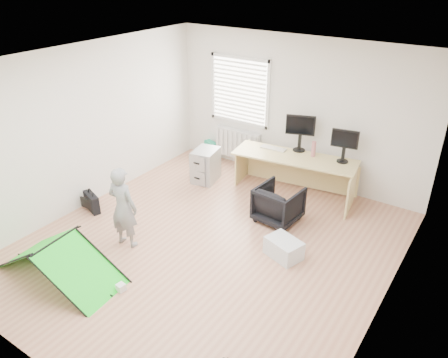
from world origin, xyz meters
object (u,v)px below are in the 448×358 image
Objects in this scene: desk at (293,175)px; monitor_left at (300,138)px; storage_crate at (284,248)px; monitor_right at (344,150)px; thermos at (314,149)px; filing_cabinet at (206,165)px; kite at (59,258)px; office_chair at (278,204)px; laptop_bag at (92,202)px; person at (123,207)px.

monitor_left reaches higher than desk.
desk is 4.33× the size of storage_crate.
monitor_right is 0.52m from thermos.
desk is at bearing 3.49° from filing_cabinet.
monitor_right is 0.25× the size of kite.
office_chair is 1.63× the size of laptop_bag.
storage_crate is at bearing 36.92° from kite.
monitor_left is at bearing 168.08° from monitor_right.
person reaches higher than monitor_right.
monitor_right is at bearing -21.59° from monitor_left.
filing_cabinet is 2.39m from person.
monitor_left is 4.44m from kite.
person reaches higher than laptop_bag.
kite is 3.09m from storage_crate.
thermos is at bearing -36.31° from monitor_left.
monitor_left is 1.03× the size of storage_crate.
person is (-1.62, -3.00, -0.24)m from thermos.
monitor_right is at bearing -109.59° from office_chair.
person reaches higher than thermos.
person reaches higher than office_chair.
desk is at bearing -122.91° from person.
filing_cabinet is at bearing -172.86° from desk.
monitor_right is (0.83, -0.03, -0.03)m from monitor_left.
monitor_left is 0.41× the size of person.
office_chair is 3.14m from laptop_bag.
desk reaches higher than kite.
thermos reaches higher than desk.
person is at bearing -153.60° from storage_crate.
office_chair is (0.21, -0.95, -0.06)m from desk.
office_chair is at bearing 53.35° from kite.
monitor_left is 1.25× the size of laptop_bag.
person is 2.39m from storage_crate.
filing_cabinet is 1.89m from office_chair.
storage_crate is (2.31, 2.06, -0.14)m from kite.
kite is at bearing -114.47° from thermos.
office_chair is 0.98m from storage_crate.
filing_cabinet is 2.05m from thermos.
filing_cabinet is 0.35× the size of kite.
thermos is at bearing 60.69° from kite.
monitor_left is 1.86× the size of thermos.
office_chair is at bearing -27.53° from filing_cabinet.
thermos is 0.41× the size of office_chair.
monitor_right is 0.90× the size of storage_crate.
person reaches higher than monitor_left.
monitor_right is at bearing 7.29° from thermos.
monitor_right is at bearing 10.32° from desk.
thermos is 1.28m from office_chair.
thermos is at bearing 62.50° from laptop_bag.
desk is 7.85× the size of thermos.
filing_cabinet is 1.24× the size of monitor_left.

